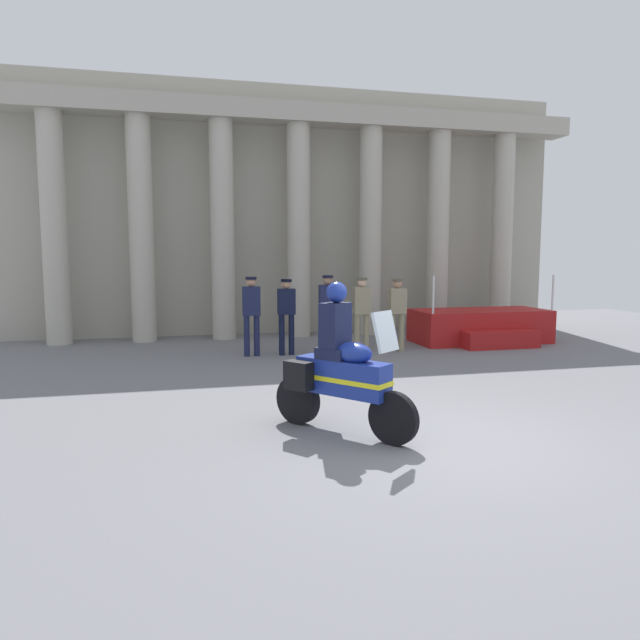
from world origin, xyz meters
name	(u,v)px	position (x,y,z in m)	size (l,w,h in m)	color
ground_plane	(449,441)	(0.00, 0.00, 0.00)	(28.00, 28.00, 0.00)	slate
colonnade_backdrop	(295,206)	(0.09, 9.85, 3.56)	(15.87, 1.46, 6.87)	#A49F91
reviewing_stand	(481,327)	(4.33, 7.02, 0.40)	(3.37, 2.01, 1.73)	#A51919
officer_in_row_0	(251,310)	(-1.57, 6.43, 1.03)	(0.39, 0.24, 1.75)	#191E42
officer_in_row_1	(286,310)	(-0.80, 6.39, 1.00)	(0.39, 0.24, 1.69)	black
officer_in_row_2	(328,308)	(0.12, 6.30, 1.05)	(0.39, 0.24, 1.77)	#191E42
officer_in_row_3	(362,308)	(0.93, 6.32, 1.01)	(0.39, 0.24, 1.71)	gray
officer_in_row_4	(397,309)	(1.78, 6.31, 0.99)	(0.39, 0.24, 1.67)	gray
motorcycle_with_rider	(338,370)	(-1.20, 0.66, 0.79)	(1.41, 1.70, 1.90)	black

